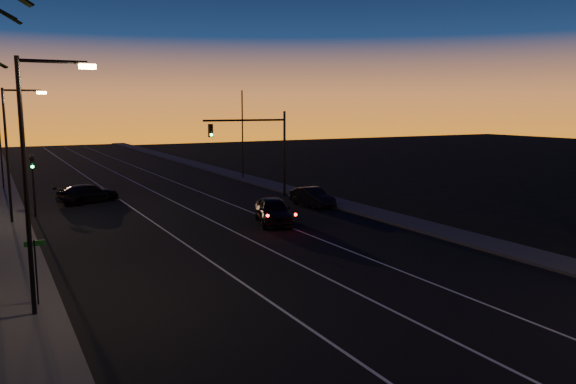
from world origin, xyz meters
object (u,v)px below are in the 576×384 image
signal_mast (258,139)px  cross_car (88,193)px  right_car (312,197)px  lead_car (273,211)px

signal_mast → cross_car: signal_mast is taller
cross_car → signal_mast: bearing=-18.9°
right_car → cross_car: (-14.40, 9.64, 0.01)m
lead_car → signal_mast: bearing=69.9°
right_car → signal_mast: bearing=109.2°
right_car → cross_car: size_ratio=0.82×
lead_car → cross_car: 16.54m
signal_mast → right_car: size_ratio=1.65×
lead_car → cross_car: size_ratio=1.08×
signal_mast → lead_car: (-3.50, -9.57, -3.94)m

